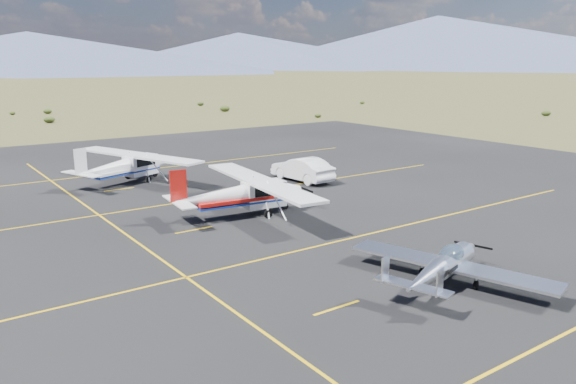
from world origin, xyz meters
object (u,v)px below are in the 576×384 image
object	(u,v)px
aircraft_low_wing	(445,265)
sedan	(302,169)
aircraft_cessna	(242,193)
aircraft_plain	(125,165)

from	to	relation	value
aircraft_low_wing	sedan	distance (m)	19.40
sedan	aircraft_cessna	bearing A→B (deg)	29.53
aircraft_low_wing	sedan	bearing A→B (deg)	52.29
aircraft_plain	sedan	world-z (taller)	aircraft_plain
aircraft_low_wing	aircraft_cessna	distance (m)	12.75
aircraft_cessna	sedan	world-z (taller)	aircraft_cessna
aircraft_low_wing	aircraft_plain	distance (m)	24.68
aircraft_cessna	sedan	distance (m)	9.78
aircraft_plain	aircraft_low_wing	bearing A→B (deg)	-102.17
aircraft_low_wing	sedan	size ratio (longest dim) A/B	1.60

